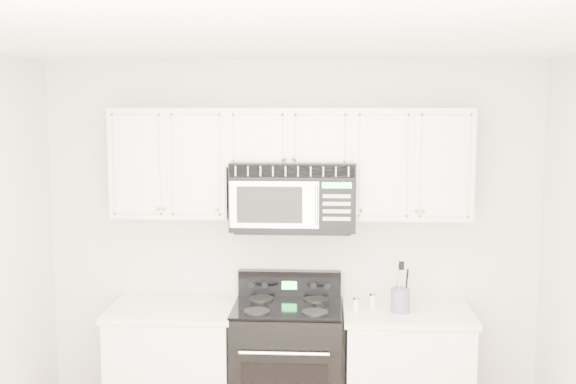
{
  "coord_description": "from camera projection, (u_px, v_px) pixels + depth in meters",
  "views": [
    {
      "loc": [
        0.27,
        -3.32,
        2.31
      ],
      "look_at": [
        0.0,
        1.3,
        1.73
      ],
      "focal_mm": 45.0,
      "sensor_mm": 36.0,
      "label": 1
    }
  ],
  "objects": [
    {
      "name": "microwave",
      "position": [
        293.0,
        195.0,
        4.9
      ],
      "size": [
        0.84,
        0.47,
        0.46
      ],
      "color": "black",
      "rests_on": "ground"
    },
    {
      "name": "base_cabinet_right",
      "position": [
        406.0,
        380.0,
        4.92
      ],
      "size": [
        0.86,
        0.65,
        0.92
      ],
      "color": "silver",
      "rests_on": "ground"
    },
    {
      "name": "shaker_salt",
      "position": [
        356.0,
        304.0,
        4.8
      ],
      "size": [
        0.04,
        0.04,
        0.1
      ],
      "color": "silver",
      "rests_on": "base_cabinet_right"
    },
    {
      "name": "shaker_pepper",
      "position": [
        373.0,
        300.0,
        4.88
      ],
      "size": [
        0.04,
        0.04,
        0.11
      ],
      "color": "silver",
      "rests_on": "base_cabinet_right"
    },
    {
      "name": "room",
      "position": [
        272.0,
        316.0,
        3.43
      ],
      "size": [
        3.51,
        3.51,
        2.61
      ],
      "color": "brown",
      "rests_on": "ground"
    },
    {
      "name": "range",
      "position": [
        287.0,
        369.0,
        4.96
      ],
      "size": [
        0.73,
        0.67,
        1.11
      ],
      "color": "black",
      "rests_on": "ground"
    },
    {
      "name": "base_cabinet_left",
      "position": [
        174.0,
        375.0,
        5.01
      ],
      "size": [
        0.86,
        0.65,
        0.92
      ],
      "color": "silver",
      "rests_on": "ground"
    },
    {
      "name": "utensil_crock",
      "position": [
        401.0,
        299.0,
        4.79
      ],
      "size": [
        0.13,
        0.13,
        0.34
      ],
      "color": "slate",
      "rests_on": "base_cabinet_right"
    },
    {
      "name": "upper_cabinets",
      "position": [
        290.0,
        157.0,
        4.92
      ],
      "size": [
        2.44,
        0.37,
        0.75
      ],
      "color": "silver",
      "rests_on": "ground"
    }
  ]
}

